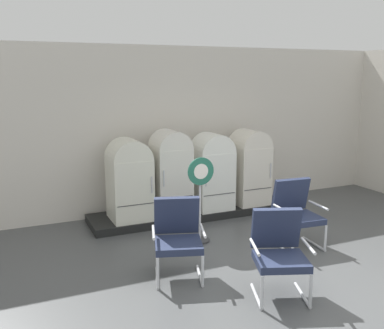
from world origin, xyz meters
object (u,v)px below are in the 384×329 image
armchair_left (178,234)px  armchair_right (296,210)px  refrigerator_3 (250,165)px  sign_stand (200,202)px  refrigerator_0 (129,177)px  refrigerator_2 (212,169)px  refrigerator_1 (171,170)px  armchair_center (279,249)px

armchair_left → armchair_right: (2.06, 0.22, 0.00)m
refrigerator_3 → armchair_right: 1.93m
armchair_left → sign_stand: size_ratio=0.76×
refrigerator_0 → refrigerator_2: refrigerator_2 is taller
refrigerator_3 → refrigerator_0: bearing=179.5°
refrigerator_2 → armchair_right: 1.95m
refrigerator_3 → armchair_left: 3.18m
refrigerator_0 → sign_stand: bearing=-55.6°
refrigerator_2 → armchair_left: 2.61m
refrigerator_2 → refrigerator_3: refrigerator_3 is taller
refrigerator_3 → armchair_right: (-0.30, -1.88, -0.33)m
refrigerator_3 → armchair_left: refrigerator_3 is taller
armchair_left → sign_stand: 1.23m
refrigerator_1 → sign_stand: size_ratio=1.11×
refrigerator_0 → armchair_center: bearing=-72.9°
refrigerator_0 → refrigerator_2: 1.57m
armchair_center → refrigerator_0: bearing=107.1°
armchair_left → refrigerator_0: bearing=90.9°
refrigerator_1 → armchair_left: refrigerator_1 is taller
refrigerator_1 → refrigerator_2: size_ratio=1.07×
refrigerator_1 → armchair_right: 2.33m
refrigerator_2 → armchair_right: refrigerator_2 is taller
refrigerator_0 → armchair_right: size_ratio=1.36×
refrigerator_1 → armchair_left: size_ratio=1.47×
refrigerator_0 → armchair_center: (0.95, -3.08, -0.31)m
armchair_right → armchair_center: size_ratio=1.00×
refrigerator_1 → armchair_right: bearing=-54.5°
refrigerator_2 → sign_stand: (-0.77, -1.13, -0.24)m
refrigerator_2 → refrigerator_3: bearing=1.7°
armchair_left → sign_stand: bearing=51.1°
refrigerator_1 → armchair_center: (0.19, -3.05, -0.38)m
refrigerator_2 → armchair_right: bearing=-74.4°
armchair_center → refrigerator_1: bearing=93.6°
armchair_left → refrigerator_2: bearing=53.5°
sign_stand → refrigerator_0: bearing=124.4°
refrigerator_0 → armchair_right: refrigerator_0 is taller
armchair_center → armchair_right: bearing=45.8°
refrigerator_3 → sign_stand: size_ratio=1.06×
refrigerator_3 → armchair_center: 3.40m
refrigerator_0 → armchair_left: size_ratio=1.36×
refrigerator_1 → armchair_center: size_ratio=1.47×
armchair_center → sign_stand: bearing=94.4°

